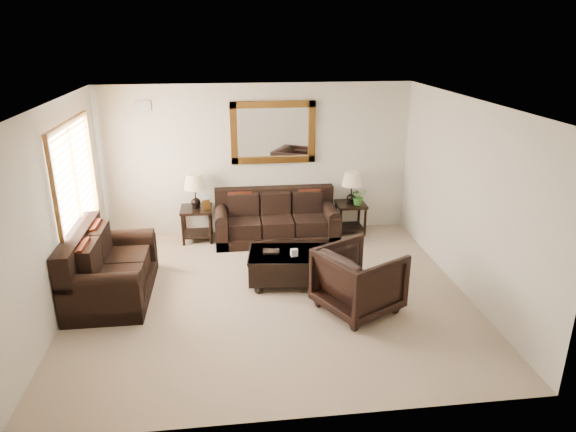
{
  "coord_description": "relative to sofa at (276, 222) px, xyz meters",
  "views": [
    {
      "loc": [
        -0.55,
        -6.47,
        3.57
      ],
      "look_at": [
        0.32,
        0.6,
        0.96
      ],
      "focal_mm": 32.0,
      "sensor_mm": 36.0,
      "label": 1
    }
  ],
  "objects": [
    {
      "name": "room",
      "position": [
        -0.28,
        -2.08,
        1.03
      ],
      "size": [
        5.51,
        5.01,
        2.71
      ],
      "color": "gray",
      "rests_on": "ground"
    },
    {
      "name": "air_vent",
      "position": [
        -2.18,
        0.4,
        2.03
      ],
      "size": [
        0.25,
        0.02,
        0.18
      ],
      "primitive_type": "cube",
      "color": "#999999",
      "rests_on": "room"
    },
    {
      "name": "mirror",
      "position": [
        0.0,
        0.39,
        1.53
      ],
      "size": [
        1.5,
        0.06,
        1.1
      ],
      "color": "#49250E",
      "rests_on": "room"
    },
    {
      "name": "loveseat",
      "position": [
        -2.56,
        -1.8,
        0.04
      ],
      "size": [
        1.03,
        1.74,
        0.98
      ],
      "rotation": [
        0.0,
        0.0,
        1.57
      ],
      "color": "black",
      "rests_on": "room"
    },
    {
      "name": "armchair",
      "position": [
        0.84,
        -2.62,
        0.16
      ],
      "size": [
        1.22,
        1.24,
        0.96
      ],
      "primitive_type": "imported",
      "rotation": [
        0.0,
        0.0,
        2.07
      ],
      "color": "black",
      "rests_on": "floor"
    },
    {
      "name": "end_table_left",
      "position": [
        -1.4,
        0.11,
        0.48
      ],
      "size": [
        0.55,
        0.55,
        1.22
      ],
      "color": "black",
      "rests_on": "room"
    },
    {
      "name": "end_table_right",
      "position": [
        1.39,
        0.12,
        0.44
      ],
      "size": [
        0.53,
        0.53,
        1.16
      ],
      "color": "black",
      "rests_on": "room"
    },
    {
      "name": "potted_plant",
      "position": [
        1.5,
        0.03,
        0.38
      ],
      "size": [
        0.31,
        0.34,
        0.25
      ],
      "primitive_type": "imported",
      "rotation": [
        0.0,
        0.0,
        0.08
      ],
      "color": "#2C5E20",
      "rests_on": "end_table_right"
    },
    {
      "name": "sofa",
      "position": [
        0.0,
        0.0,
        0.0
      ],
      "size": [
        2.15,
        0.93,
        0.88
      ],
      "color": "black",
      "rests_on": "room"
    },
    {
      "name": "window",
      "position": [
        -2.98,
        -1.18,
        1.23
      ],
      "size": [
        0.07,
        1.96,
        1.66
      ],
      "color": "white",
      "rests_on": "room"
    },
    {
      "name": "coffee_table",
      "position": [
        0.13,
        -1.74,
        -0.02
      ],
      "size": [
        1.49,
        0.92,
        0.6
      ],
      "rotation": [
        0.0,
        0.0,
        -0.12
      ],
      "color": "black",
      "rests_on": "room"
    }
  ]
}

